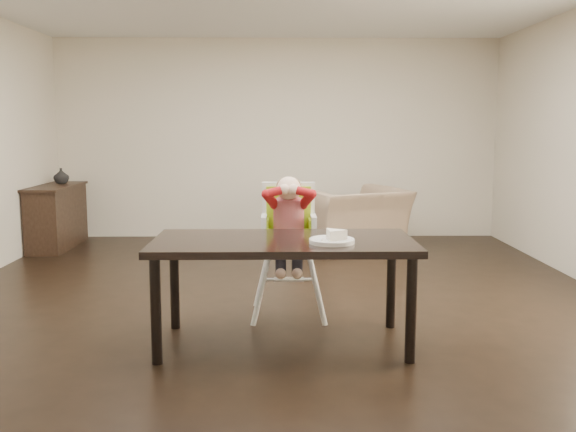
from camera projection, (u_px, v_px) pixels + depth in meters
name	position (u px, v px, depth m)	size (l,w,h in m)	color
ground	(277.00, 305.00, 5.49)	(7.00, 7.00, 0.00)	black
room_walls	(276.00, 85.00, 5.23)	(6.02, 7.02, 2.71)	beige
dining_table	(283.00, 251.00, 4.43)	(1.80, 0.90, 0.75)	black
high_chair	(289.00, 218.00, 5.13)	(0.47, 0.47, 1.13)	white
plate	(333.00, 238.00, 4.28)	(0.34, 0.34, 0.09)	white
armchair	(352.00, 209.00, 7.84)	(1.18, 0.77, 1.03)	#9E8264
sideboard	(57.00, 216.00, 8.07)	(0.44, 1.26, 0.79)	black
vase	(61.00, 176.00, 8.23)	(0.19, 0.20, 0.19)	#99999E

